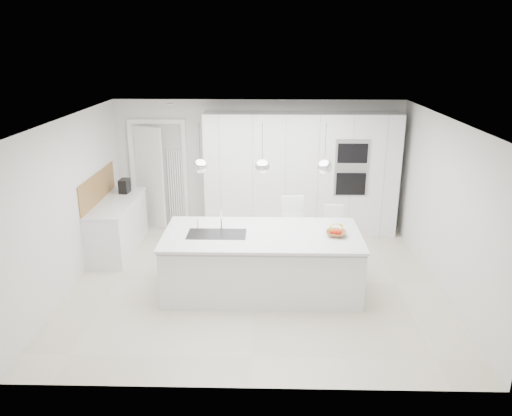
{
  "coord_description": "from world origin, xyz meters",
  "views": [
    {
      "loc": [
        0.17,
        -6.95,
        3.52
      ],
      "look_at": [
        0.0,
        0.3,
        1.1
      ],
      "focal_mm": 35.0,
      "sensor_mm": 36.0,
      "label": 1
    }
  ],
  "objects_px": {
    "bar_stool_left": "(292,233)",
    "espresso_machine": "(125,186)",
    "fruit_bowl": "(336,234)",
    "bar_stool_right": "(333,237)",
    "island_base": "(262,264)"
  },
  "relations": [
    {
      "from": "fruit_bowl",
      "to": "bar_stool_right",
      "type": "distance_m",
      "value": 1.07
    },
    {
      "from": "bar_stool_left",
      "to": "bar_stool_right",
      "type": "xyz_separation_m",
      "value": [
        0.67,
        0.02,
        -0.07
      ]
    },
    {
      "from": "island_base",
      "to": "espresso_machine",
      "type": "relative_size",
      "value": 10.94
    },
    {
      "from": "bar_stool_left",
      "to": "bar_stool_right",
      "type": "bearing_deg",
      "value": -1.25
    },
    {
      "from": "fruit_bowl",
      "to": "espresso_machine",
      "type": "relative_size",
      "value": 1.11
    },
    {
      "from": "island_base",
      "to": "espresso_machine",
      "type": "distance_m",
      "value": 3.3
    },
    {
      "from": "fruit_bowl",
      "to": "bar_stool_left",
      "type": "distance_m",
      "value": 1.17
    },
    {
      "from": "bar_stool_left",
      "to": "bar_stool_right",
      "type": "height_order",
      "value": "bar_stool_left"
    },
    {
      "from": "island_base",
      "to": "espresso_machine",
      "type": "xyz_separation_m",
      "value": [
        -2.53,
        2.03,
        0.6
      ]
    },
    {
      "from": "island_base",
      "to": "bar_stool_right",
      "type": "relative_size",
      "value": 2.8
    },
    {
      "from": "espresso_machine",
      "to": "bar_stool_right",
      "type": "distance_m",
      "value": 3.88
    },
    {
      "from": "espresso_machine",
      "to": "bar_stool_right",
      "type": "height_order",
      "value": "espresso_machine"
    },
    {
      "from": "bar_stool_right",
      "to": "fruit_bowl",
      "type": "bearing_deg",
      "value": -89.11
    },
    {
      "from": "bar_stool_right",
      "to": "island_base",
      "type": "bearing_deg",
      "value": -133.88
    },
    {
      "from": "bar_stool_left",
      "to": "espresso_machine",
      "type": "bearing_deg",
      "value": 157.04
    }
  ]
}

